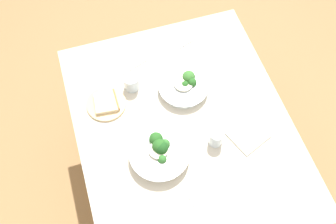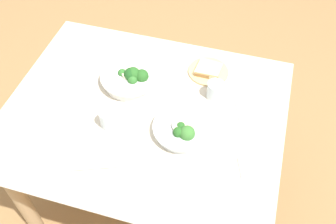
{
  "view_description": "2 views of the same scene",
  "coord_description": "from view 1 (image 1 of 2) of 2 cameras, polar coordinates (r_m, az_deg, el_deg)",
  "views": [
    {
      "loc": [
        -0.76,
        0.32,
        2.39
      ],
      "look_at": [
        0.08,
        0.06,
        0.79
      ],
      "focal_mm": 40.63,
      "sensor_mm": 36.0,
      "label": 1
    },
    {
      "loc": [
        0.42,
        -1.04,
        2.09
      ],
      "look_at": [
        0.12,
        0.0,
        0.79
      ],
      "focal_mm": 41.26,
      "sensor_mm": 36.0,
      "label": 2
    }
  ],
  "objects": [
    {
      "name": "water_glass_center",
      "position": [
        1.92,
        -5.52,
        4.43
      ],
      "size": [
        0.08,
        0.08,
        0.08
      ],
      "primitive_type": "cylinder",
      "color": "silver",
      "rests_on": "dining_table"
    },
    {
      "name": "dining_table",
      "position": [
        1.94,
        2.28,
        -3.61
      ],
      "size": [
        1.26,
        1.02,
        0.75
      ],
      "color": "beige",
      "rests_on": "ground_plane"
    },
    {
      "name": "table_knife_left",
      "position": [
        2.03,
        -4.34,
        7.18
      ],
      "size": [
        0.08,
        0.2,
        0.0
      ],
      "primitive_type": "cube",
      "rotation": [
        0.0,
        0.0,
        1.91
      ],
      "color": "#B7B7BC",
      "rests_on": "dining_table"
    },
    {
      "name": "broccoli_bowl_far",
      "position": [
        1.74,
        -1.28,
        -6.05
      ],
      "size": [
        0.28,
        0.28,
        0.1
      ],
      "color": "white",
      "rests_on": "dining_table"
    },
    {
      "name": "ground_plane",
      "position": [
        2.53,
        1.77,
        -9.66
      ],
      "size": [
        6.0,
        6.0,
        0.0
      ],
      "primitive_type": "plane",
      "color": "#9E7547"
    },
    {
      "name": "fork_by_near_bowl",
      "position": [
        2.11,
        3.02,
        10.33
      ],
      "size": [
        0.05,
        0.11,
        0.0
      ],
      "rotation": [
        0.0,
        0.0,
        5.05
      ],
      "color": "#B7B7BC",
      "rests_on": "dining_table"
    },
    {
      "name": "fork_by_far_bowl",
      "position": [
        1.7,
        3.49,
        -13.06
      ],
      "size": [
        0.11,
        0.03,
        0.0
      ],
      "rotation": [
        0.0,
        0.0,
        0.21
      ],
      "color": "#B7B7BC",
      "rests_on": "dining_table"
    },
    {
      "name": "napkin_folded_upper",
      "position": [
        1.85,
        11.48,
        -3.04
      ],
      "size": [
        0.23,
        0.22,
        0.01
      ],
      "primitive_type": "cube",
      "rotation": [
        0.0,
        0.0,
        0.37
      ],
      "color": "#B1A997",
      "rests_on": "dining_table"
    },
    {
      "name": "bread_side_plate",
      "position": [
        1.9,
        -9.22,
        1.31
      ],
      "size": [
        0.2,
        0.2,
        0.03
      ],
      "color": "#D6B27A",
      "rests_on": "dining_table"
    },
    {
      "name": "broccoli_bowl_near",
      "position": [
        1.92,
        2.45,
        3.97
      ],
      "size": [
        0.25,
        0.25,
        0.09
      ],
      "color": "white",
      "rests_on": "dining_table"
    },
    {
      "name": "water_glass_side",
      "position": [
        1.77,
        7.23,
        -3.86
      ],
      "size": [
        0.07,
        0.07,
        0.09
      ],
      "primitive_type": "cylinder",
      "color": "silver",
      "rests_on": "dining_table"
    }
  ]
}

